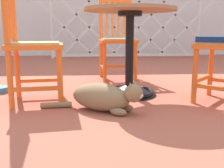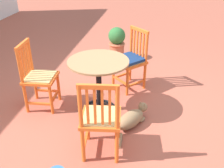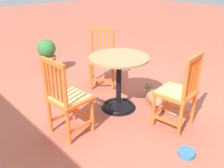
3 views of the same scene
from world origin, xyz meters
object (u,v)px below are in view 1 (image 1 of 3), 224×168
at_px(cafe_table, 129,62).
at_px(orange_chair_facing_out, 32,46).
at_px(orange_chair_near_fence, 117,41).
at_px(tabby_cat, 105,98).

distance_m(cafe_table, orange_chair_facing_out, 0.80).
xyz_separation_m(cafe_table, orange_chair_facing_out, (-0.77, -0.19, 0.15)).
distance_m(cafe_table, orange_chair_near_fence, 0.82).
height_order(cafe_table, tabby_cat, cafe_table).
bearing_deg(orange_chair_near_fence, orange_chair_facing_out, -126.24).
height_order(cafe_table, orange_chair_facing_out, orange_chair_facing_out).
xyz_separation_m(orange_chair_near_fence, tabby_cat, (-0.20, -1.28, -0.34)).
bearing_deg(tabby_cat, orange_chair_facing_out, 152.87).
xyz_separation_m(orange_chair_facing_out, tabby_cat, (0.54, -0.27, -0.34)).
bearing_deg(orange_chair_facing_out, tabby_cat, -27.13).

